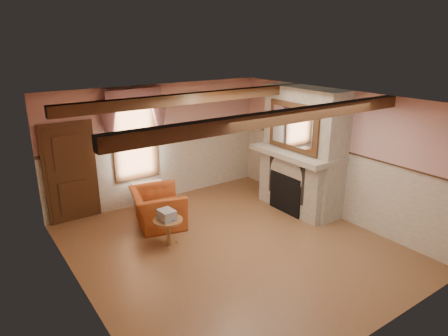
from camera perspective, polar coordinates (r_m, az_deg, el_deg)
floor at (r=7.80m, az=1.11°, el=-11.15°), size 5.50×6.00×0.01m
ceiling at (r=6.87m, az=1.25°, el=9.64°), size 5.50×6.00×0.01m
wall_back at (r=9.69m, az=-9.34°, el=3.50°), size 5.50×0.02×2.80m
wall_front at (r=5.31m, az=20.94°, el=-10.31°), size 5.50×0.02×2.80m
wall_left at (r=6.13m, az=-20.22°, el=-6.30°), size 0.02×6.00×2.80m
wall_right at (r=9.04m, az=15.42°, el=2.00°), size 0.02×6.00×2.80m
wainscot at (r=7.46m, az=1.14°, el=-6.13°), size 5.50×6.00×1.50m
chair_rail at (r=7.18m, az=1.18°, el=-0.67°), size 5.50×6.00×0.08m
firebox at (r=9.20m, az=9.05°, el=-3.54°), size 0.20×0.95×0.90m
armchair at (r=8.60m, az=-9.47°, el=-5.63°), size 1.28×1.39×0.76m
side_table at (r=7.79m, az=-7.95°, el=-9.10°), size 0.67×0.67×0.55m
book_stack at (r=7.60m, az=-8.18°, el=-6.67°), size 0.28×0.34×0.20m
radiator at (r=9.58m, az=-10.83°, el=-3.69°), size 0.72×0.31×0.60m
bowl at (r=9.02m, az=10.62°, el=2.72°), size 0.33×0.33×0.08m
mantel_clock at (r=9.59m, az=7.11°, el=4.18°), size 0.14×0.24×0.20m
oil_lamp at (r=9.30m, az=8.72°, el=3.93°), size 0.11×0.11×0.28m
candle_red at (r=8.56m, az=13.96°, el=1.91°), size 0.06×0.06×0.16m
jar_yellow at (r=8.89m, az=11.49°, el=2.57°), size 0.06×0.06×0.12m
fireplace at (r=9.18m, az=11.26°, el=2.56°), size 0.85×2.00×2.80m
mantel at (r=9.07m, az=10.46°, el=2.15°), size 1.05×2.05×0.12m
overmantel_mirror at (r=8.79m, az=9.83°, el=5.79°), size 0.06×1.44×1.04m
door at (r=9.07m, az=-21.04°, el=-0.84°), size 1.10×0.10×2.10m
window at (r=9.37m, az=-12.64°, el=4.37°), size 1.06×0.08×2.02m
window_drapes at (r=9.17m, az=-12.68°, el=7.90°), size 1.30×0.14×1.40m
ceiling_beam_front at (r=5.98m, az=8.10°, el=7.18°), size 5.50×0.18×0.20m
ceiling_beam_back at (r=7.88m, az=-3.99°, el=9.97°), size 5.50×0.18×0.20m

